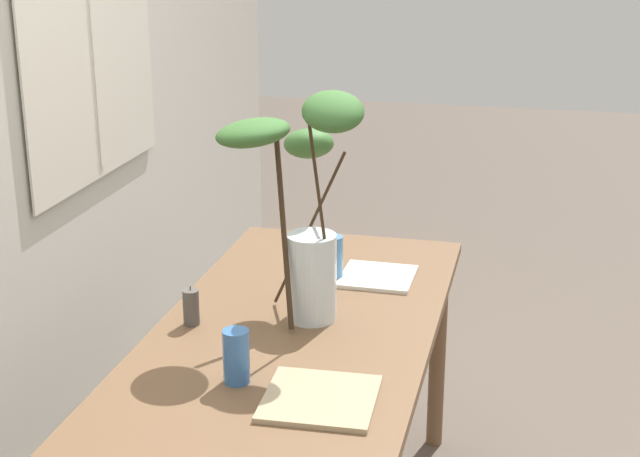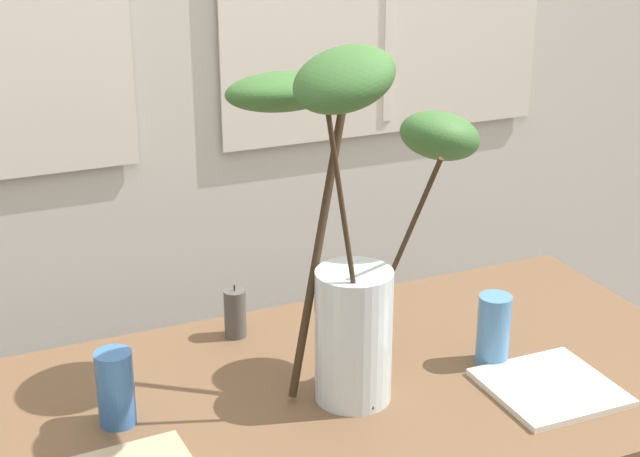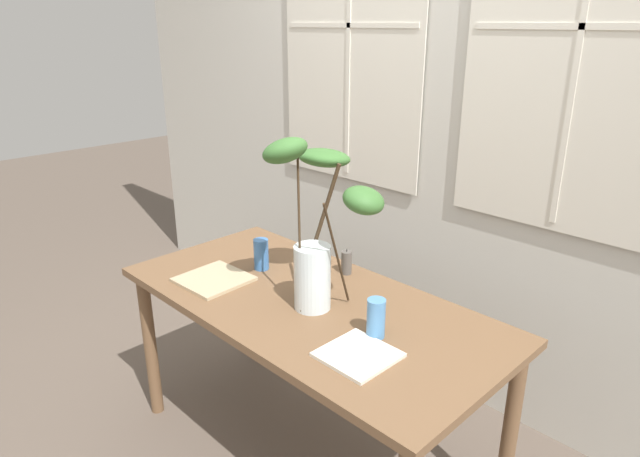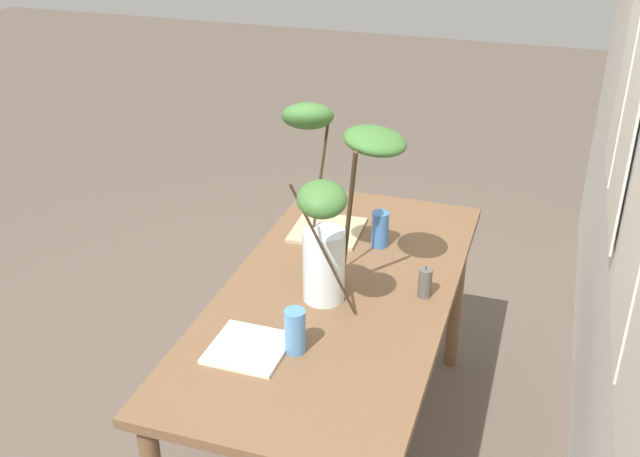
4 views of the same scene
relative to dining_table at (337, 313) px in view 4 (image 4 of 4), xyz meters
The scene contains 7 objects.
dining_table is the anchor object (origin of this frame).
vase_with_branches 0.43m from the dining_table, ahead, with size 0.50×0.47×0.69m.
drinking_glass_blue_left 0.40m from the dining_table, behind, with size 0.07×0.07×0.14m, color #386BAD.
drinking_glass_blue_right 0.40m from the dining_table, ahead, with size 0.06×0.06×0.14m, color #4C84BC.
plate_square_left 0.45m from the dining_table, 157.81° to the right, with size 0.26×0.26×0.01m, color tan.
plate_square_right 0.44m from the dining_table, 21.41° to the right, with size 0.23×0.23×0.01m, color silver.
pillar_candle 0.33m from the dining_table, 101.54° to the left, with size 0.05×0.05×0.11m.
Camera 4 is at (2.09, 0.62, 2.13)m, focal length 42.31 mm.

